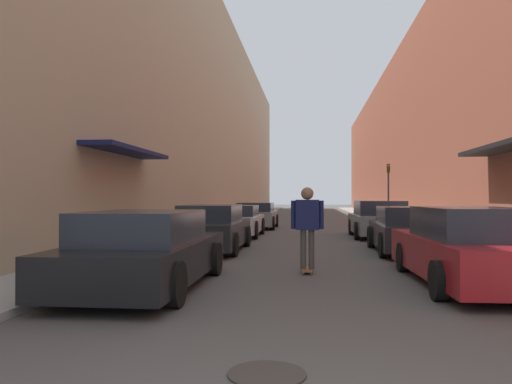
{
  "coord_description": "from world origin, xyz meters",
  "views": [
    {
      "loc": [
        0.06,
        -2.3,
        1.58
      ],
      "look_at": [
        -1.47,
        11.62,
        1.71
      ],
      "focal_mm": 35.0,
      "sensor_mm": 36.0,
      "label": 1
    }
  ],
  "objects_px": {
    "parked_car_left_2": "(237,221)",
    "parked_car_right_1": "(407,231)",
    "traffic_light": "(388,187)",
    "parked_car_left_0": "(146,251)",
    "parked_car_right_2": "(379,220)",
    "parked_car_left_3": "(256,216)",
    "parked_car_left_1": "(212,229)",
    "parked_car_right_0": "(467,248)",
    "skateboarder": "(307,220)",
    "manhole_cover": "(267,374)"
  },
  "relations": [
    {
      "from": "parked_car_left_2",
      "to": "traffic_light",
      "type": "xyz_separation_m",
      "value": [
        6.98,
        7.29,
        1.51
      ]
    },
    {
      "from": "parked_car_left_1",
      "to": "parked_car_right_2",
      "type": "xyz_separation_m",
      "value": [
        5.49,
        5.47,
        0.03
      ]
    },
    {
      "from": "parked_car_left_1",
      "to": "parked_car_left_3",
      "type": "height_order",
      "value": "parked_car_left_1"
    },
    {
      "from": "parked_car_left_1",
      "to": "parked_car_right_2",
      "type": "height_order",
      "value": "parked_car_right_2"
    },
    {
      "from": "parked_car_left_0",
      "to": "skateboarder",
      "type": "bearing_deg",
      "value": 37.15
    },
    {
      "from": "parked_car_left_3",
      "to": "parked_car_right_2",
      "type": "distance_m",
      "value": 7.39
    },
    {
      "from": "parked_car_right_2",
      "to": "skateboarder",
      "type": "height_order",
      "value": "skateboarder"
    },
    {
      "from": "skateboarder",
      "to": "parked_car_right_1",
      "type": "bearing_deg",
      "value": 55.05
    },
    {
      "from": "parked_car_left_1",
      "to": "manhole_cover",
      "type": "relative_size",
      "value": 6.29
    },
    {
      "from": "parked_car_left_0",
      "to": "skateboarder",
      "type": "relative_size",
      "value": 2.71
    },
    {
      "from": "parked_car_left_0",
      "to": "traffic_light",
      "type": "xyz_separation_m",
      "value": [
        6.92,
        18.58,
        1.48
      ]
    },
    {
      "from": "parked_car_right_1",
      "to": "traffic_light",
      "type": "relative_size",
      "value": 1.32
    },
    {
      "from": "parked_car_left_2",
      "to": "skateboarder",
      "type": "bearing_deg",
      "value": -72.9
    },
    {
      "from": "parked_car_left_3",
      "to": "traffic_light",
      "type": "relative_size",
      "value": 1.34
    },
    {
      "from": "parked_car_right_2",
      "to": "traffic_light",
      "type": "relative_size",
      "value": 1.35
    },
    {
      "from": "traffic_light",
      "to": "parked_car_left_1",
      "type": "bearing_deg",
      "value": -118.77
    },
    {
      "from": "parked_car_right_0",
      "to": "parked_car_right_2",
      "type": "height_order",
      "value": "parked_car_right_2"
    },
    {
      "from": "parked_car_right_1",
      "to": "parked_car_left_0",
      "type": "bearing_deg",
      "value": -132.43
    },
    {
      "from": "parked_car_left_1",
      "to": "traffic_light",
      "type": "distance_m",
      "value": 14.49
    },
    {
      "from": "parked_car_left_0",
      "to": "parked_car_right_0",
      "type": "height_order",
      "value": "parked_car_right_0"
    },
    {
      "from": "parked_car_left_2",
      "to": "manhole_cover",
      "type": "relative_size",
      "value": 5.98
    },
    {
      "from": "parked_car_right_0",
      "to": "parked_car_right_1",
      "type": "bearing_deg",
      "value": 90.84
    },
    {
      "from": "parked_car_left_3",
      "to": "parked_car_left_1",
      "type": "bearing_deg",
      "value": -90.73
    },
    {
      "from": "parked_car_left_1",
      "to": "parked_car_left_2",
      "type": "height_order",
      "value": "parked_car_left_1"
    },
    {
      "from": "parked_car_right_1",
      "to": "parked_car_left_2",
      "type": "bearing_deg",
      "value": 136.78
    },
    {
      "from": "parked_car_left_0",
      "to": "skateboarder",
      "type": "height_order",
      "value": "skateboarder"
    },
    {
      "from": "parked_car_left_2",
      "to": "parked_car_right_1",
      "type": "distance_m",
      "value": 7.67
    },
    {
      "from": "parked_car_left_3",
      "to": "parked_car_left_2",
      "type": "bearing_deg",
      "value": -91.97
    },
    {
      "from": "parked_car_left_0",
      "to": "parked_car_left_3",
      "type": "relative_size",
      "value": 1.12
    },
    {
      "from": "parked_car_left_0",
      "to": "skateboarder",
      "type": "distance_m",
      "value": 3.5
    },
    {
      "from": "parked_car_left_2",
      "to": "parked_car_right_2",
      "type": "relative_size",
      "value": 0.97
    },
    {
      "from": "parked_car_right_0",
      "to": "skateboarder",
      "type": "relative_size",
      "value": 2.7
    },
    {
      "from": "traffic_light",
      "to": "parked_car_right_2",
      "type": "bearing_deg",
      "value": -101.46
    },
    {
      "from": "skateboarder",
      "to": "parked_car_left_1",
      "type": "bearing_deg",
      "value": 125.9
    },
    {
      "from": "parked_car_right_0",
      "to": "parked_car_right_1",
      "type": "height_order",
      "value": "parked_car_right_0"
    },
    {
      "from": "parked_car_right_1",
      "to": "traffic_light",
      "type": "xyz_separation_m",
      "value": [
        1.4,
        12.54,
        1.49
      ]
    },
    {
      "from": "skateboarder",
      "to": "manhole_cover",
      "type": "xyz_separation_m",
      "value": [
        -0.32,
        -6.03,
        -1.09
      ]
    },
    {
      "from": "parked_car_right_0",
      "to": "traffic_light",
      "type": "distance_m",
      "value": 17.8
    },
    {
      "from": "parked_car_left_2",
      "to": "parked_car_left_1",
      "type": "bearing_deg",
      "value": -89.51
    },
    {
      "from": "parked_car_left_0",
      "to": "parked_car_left_3",
      "type": "bearing_deg",
      "value": 89.61
    },
    {
      "from": "parked_car_right_2",
      "to": "parked_car_left_2",
      "type": "bearing_deg",
      "value": -178.76
    },
    {
      "from": "parked_car_left_3",
      "to": "parked_car_left_0",
      "type": "bearing_deg",
      "value": -90.39
    },
    {
      "from": "parked_car_right_0",
      "to": "traffic_light",
      "type": "relative_size",
      "value": 1.5
    },
    {
      "from": "parked_car_left_0",
      "to": "parked_car_right_2",
      "type": "xyz_separation_m",
      "value": [
        5.47,
        11.41,
        0.04
      ]
    },
    {
      "from": "parked_car_left_0",
      "to": "parked_car_right_2",
      "type": "relative_size",
      "value": 1.11
    },
    {
      "from": "parked_car_right_0",
      "to": "parked_car_left_3",
      "type": "bearing_deg",
      "value": 109.35
    },
    {
      "from": "skateboarder",
      "to": "manhole_cover",
      "type": "height_order",
      "value": "skateboarder"
    },
    {
      "from": "skateboarder",
      "to": "parked_car_left_3",
      "type": "bearing_deg",
      "value": 100.42
    },
    {
      "from": "parked_car_left_1",
      "to": "traffic_light",
      "type": "bearing_deg",
      "value": 61.23
    },
    {
      "from": "parked_car_left_0",
      "to": "parked_car_left_3",
      "type": "xyz_separation_m",
      "value": [
        0.11,
        16.5,
        -0.01
      ]
    }
  ]
}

